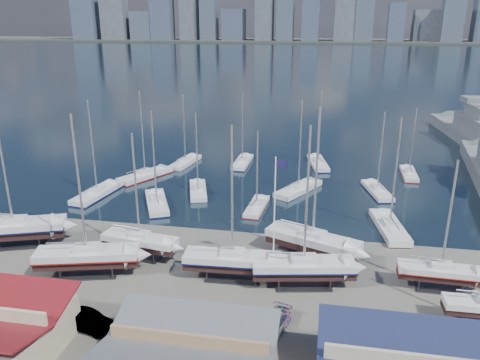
% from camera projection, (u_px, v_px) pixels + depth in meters
% --- Properties ---
extents(ground, '(1400.00, 1400.00, 0.00)m').
position_uv_depth(ground, '(232.00, 272.00, 49.64)').
color(ground, '#605E59').
rests_on(ground, ground).
extents(water, '(1400.00, 600.00, 0.40)m').
position_uv_depth(water, '(316.00, 58.00, 338.28)').
color(water, '#182C38').
rests_on(water, ground).
extents(far_shore, '(1400.00, 80.00, 2.20)m').
position_uv_depth(far_shore, '(322.00, 41.00, 579.92)').
color(far_shore, '#2D332D').
rests_on(far_shore, ground).
extents(skyline, '(639.14, 43.80, 107.69)m').
position_uv_depth(skyline, '(317.00, 9.00, 563.18)').
color(skyline, '#475166').
rests_on(skyline, far_shore).
extents(shed_grey, '(12.60, 8.40, 4.17)m').
position_uv_depth(shed_grey, '(189.00, 356.00, 34.06)').
color(shed_grey, '#8C6B4C').
rests_on(shed_grey, ground).
extents(sailboat_cradle_0, '(12.02, 7.05, 18.55)m').
position_uv_depth(sailboat_cradle_0, '(14.00, 228.00, 54.88)').
color(sailboat_cradle_0, '#2D2D33').
rests_on(sailboat_cradle_0, ground).
extents(sailboat_cradle_1, '(11.03, 5.61, 17.08)m').
position_uv_depth(sailboat_cradle_1, '(88.00, 256.00, 48.55)').
color(sailboat_cradle_1, '#2D2D33').
rests_on(sailboat_cradle_1, ground).
extents(sailboat_cradle_2, '(8.96, 3.72, 14.32)m').
position_uv_depth(sailboat_cradle_2, '(140.00, 241.00, 52.24)').
color(sailboat_cradle_2, '#2D2D33').
rests_on(sailboat_cradle_2, ground).
extents(sailboat_cradle_3, '(10.15, 3.33, 16.18)m').
position_uv_depth(sailboat_cradle_3, '(232.00, 260.00, 47.78)').
color(sailboat_cradle_3, '#2D2D33').
rests_on(sailboat_cradle_3, ground).
extents(sailboat_cradle_4, '(10.90, 6.75, 17.16)m').
position_uv_depth(sailboat_cradle_4, '(313.00, 241.00, 51.85)').
color(sailboat_cradle_4, '#2D2D33').
rests_on(sailboat_cradle_4, ground).
extents(sailboat_cradle_5, '(10.58, 4.76, 16.48)m').
position_uv_depth(sailboat_cradle_5, '(304.00, 267.00, 46.43)').
color(sailboat_cradle_5, '#2D2D33').
rests_on(sailboat_cradle_5, ground).
extents(sailboat_cradle_6, '(8.23, 2.52, 13.41)m').
position_uv_depth(sailboat_cradle_6, '(441.00, 272.00, 45.84)').
color(sailboat_cradle_6, '#2D2D33').
rests_on(sailboat_cradle_6, ground).
extents(sailboat_moored_0, '(4.28, 10.56, 15.34)m').
position_uv_depth(sailboat_moored_0, '(97.00, 194.00, 71.02)').
color(sailboat_moored_0, black).
rests_on(sailboat_moored_0, water).
extents(sailboat_moored_1, '(7.39, 10.43, 15.38)m').
position_uv_depth(sailboat_moored_1, '(145.00, 176.00, 79.24)').
color(sailboat_moored_1, black).
rests_on(sailboat_moored_1, water).
extents(sailboat_moored_2, '(3.96, 9.28, 13.57)m').
position_uv_depth(sailboat_moored_2, '(185.00, 163.00, 86.74)').
color(sailboat_moored_2, black).
rests_on(sailboat_moored_2, water).
extents(sailboat_moored_3, '(6.53, 9.95, 14.51)m').
position_uv_depth(sailboat_moored_3, '(157.00, 204.00, 67.31)').
color(sailboat_moored_3, black).
rests_on(sailboat_moored_3, water).
extents(sailboat_moored_4, '(4.85, 9.02, 13.13)m').
position_uv_depth(sailboat_moored_4, '(198.00, 191.00, 72.33)').
color(sailboat_moored_4, black).
rests_on(sailboat_moored_4, water).
extents(sailboat_moored_5, '(2.77, 9.23, 13.72)m').
position_uv_depth(sailboat_moored_5, '(242.00, 163.00, 86.58)').
color(sailboat_moored_5, black).
rests_on(sailboat_moored_5, water).
extents(sailboat_moored_6, '(2.78, 8.06, 11.84)m').
position_uv_depth(sailboat_moored_6, '(257.00, 207.00, 66.12)').
color(sailboat_moored_6, black).
rests_on(sailboat_moored_6, water).
extents(sailboat_moored_7, '(7.20, 9.99, 14.92)m').
position_uv_depth(sailboat_moored_7, '(298.00, 190.00, 72.81)').
color(sailboat_moored_7, black).
rests_on(sailboat_moored_7, water).
extents(sailboat_moored_8, '(4.50, 9.93, 14.34)m').
position_uv_depth(sailboat_moored_8, '(318.00, 164.00, 86.00)').
color(sailboat_moored_8, black).
rests_on(sailboat_moored_8, water).
extents(sailboat_moored_9, '(4.34, 10.45, 15.30)m').
position_uv_depth(sailboat_moored_9, '(389.00, 228.00, 59.40)').
color(sailboat_moored_9, black).
rests_on(sailboat_moored_9, water).
extents(sailboat_moored_10, '(4.47, 9.25, 13.33)m').
position_uv_depth(sailboat_moored_10, '(377.00, 192.00, 72.13)').
color(sailboat_moored_10, black).
rests_on(sailboat_moored_10, water).
extents(sailboat_moored_11, '(2.50, 8.32, 12.36)m').
position_uv_depth(sailboat_moored_11, '(409.00, 174.00, 80.25)').
color(sailboat_moored_11, black).
rests_on(sailboat_moored_11, water).
extents(naval_ship_west, '(11.18, 45.94, 18.09)m').
position_uv_depth(naval_ship_west, '(478.00, 137.00, 99.89)').
color(naval_ship_west, slate).
rests_on(naval_ship_west, water).
extents(car_a, '(2.93, 4.06, 1.28)m').
position_uv_depth(car_a, '(134.00, 329.00, 39.46)').
color(car_a, gray).
rests_on(car_a, ground).
extents(car_b, '(5.19, 2.81, 1.62)m').
position_uv_depth(car_b, '(88.00, 321.00, 40.18)').
color(car_b, gray).
rests_on(car_b, ground).
extents(car_c, '(3.44, 5.46, 1.41)m').
position_uv_depth(car_c, '(246.00, 328.00, 39.46)').
color(car_c, gray).
rests_on(car_c, ground).
extents(car_d, '(3.44, 5.44, 1.47)m').
position_uv_depth(car_d, '(272.00, 325.00, 39.80)').
color(car_d, gray).
rests_on(car_d, ground).
extents(flagpole, '(1.14, 0.12, 12.94)m').
position_uv_depth(flagpole, '(275.00, 209.00, 46.51)').
color(flagpole, white).
rests_on(flagpole, ground).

